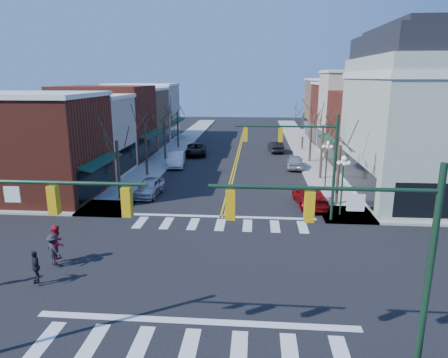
% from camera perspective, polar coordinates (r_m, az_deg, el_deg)
% --- Properties ---
extents(ground, '(160.00, 160.00, 0.00)m').
position_cam_1_polar(ground, '(20.89, -2.12, -12.61)').
color(ground, black).
rests_on(ground, ground).
extents(sidewalk_left, '(3.50, 70.00, 0.15)m').
position_cam_1_polar(sidewalk_left, '(41.12, -11.01, 0.86)').
color(sidewalk_left, '#9E9B93').
rests_on(sidewalk_left, ground).
extents(sidewalk_right, '(3.50, 70.00, 0.15)m').
position_cam_1_polar(sidewalk_right, '(40.15, 13.82, 0.38)').
color(sidewalk_right, '#9E9B93').
rests_on(sidewalk_right, ground).
extents(bldg_left_brick_a, '(10.00, 8.50, 8.00)m').
position_cam_1_polar(bldg_left_brick_a, '(35.49, -25.51, 4.08)').
color(bldg_left_brick_a, maroon).
rests_on(bldg_left_brick_a, ground).
extents(bldg_left_stucco_a, '(10.00, 7.00, 7.50)m').
position_cam_1_polar(bldg_left_stucco_a, '(42.32, -20.31, 5.68)').
color(bldg_left_stucco_a, '#C0B39E').
rests_on(bldg_left_stucco_a, ground).
extents(bldg_left_brick_b, '(10.00, 9.00, 8.50)m').
position_cam_1_polar(bldg_left_brick_b, '(49.58, -16.52, 7.71)').
color(bldg_left_brick_b, maroon).
rests_on(bldg_left_brick_b, ground).
extents(bldg_left_tan, '(10.00, 7.50, 7.80)m').
position_cam_1_polar(bldg_left_tan, '(57.34, -13.56, 8.37)').
color(bldg_left_tan, '#8E6F4E').
rests_on(bldg_left_tan, ground).
extents(bldg_left_stucco_b, '(10.00, 8.00, 8.20)m').
position_cam_1_polar(bldg_left_stucco_b, '(64.71, -11.44, 9.29)').
color(bldg_left_stucco_b, '#C0B39E').
rests_on(bldg_left_stucco_b, ground).
extents(bldg_right_brick_a, '(10.00, 8.50, 8.00)m').
position_cam_1_polar(bldg_right_brick_a, '(46.50, 21.31, 6.61)').
color(bldg_right_brick_a, maroon).
rests_on(bldg_right_brick_a, ground).
extents(bldg_right_stucco, '(10.00, 7.00, 10.00)m').
position_cam_1_polar(bldg_right_stucco, '(53.83, 19.11, 8.80)').
color(bldg_right_stucco, '#C0B39E').
rests_on(bldg_right_stucco, ground).
extents(bldg_right_brick_b, '(10.00, 8.00, 8.50)m').
position_cam_1_polar(bldg_right_brick_b, '(61.17, 17.35, 8.80)').
color(bldg_right_brick_b, maroon).
rests_on(bldg_right_brick_b, ground).
extents(bldg_right_tan, '(10.00, 8.00, 9.00)m').
position_cam_1_polar(bldg_right_tan, '(68.95, 15.95, 9.66)').
color(bldg_right_tan, '#8E6F4E').
rests_on(bldg_right_tan, ground).
extents(victorian_corner, '(12.25, 14.25, 13.30)m').
position_cam_1_polar(victorian_corner, '(36.04, 28.22, 8.19)').
color(victorian_corner, '#A7B79F').
rests_on(victorian_corner, ground).
extents(traffic_mast_near_left, '(6.60, 0.28, 7.20)m').
position_cam_1_polar(traffic_mast_near_left, '(14.37, -28.84, -6.84)').
color(traffic_mast_near_left, '#14331E').
rests_on(traffic_mast_near_left, ground).
extents(traffic_mast_near_right, '(6.60, 0.28, 7.20)m').
position_cam_1_polar(traffic_mast_near_right, '(12.50, 19.74, -8.90)').
color(traffic_mast_near_right, '#14331E').
rests_on(traffic_mast_near_right, ground).
extents(traffic_mast_far_right, '(6.60, 0.28, 7.20)m').
position_cam_1_polar(traffic_mast_far_right, '(26.53, 11.72, 3.71)').
color(traffic_mast_far_right, '#14331E').
rests_on(traffic_mast_far_right, ground).
extents(lamppost_corner, '(0.36, 0.36, 4.33)m').
position_cam_1_polar(lamppost_corner, '(28.39, 16.60, 0.49)').
color(lamppost_corner, '#14331E').
rests_on(lamppost_corner, ground).
extents(lamppost_midblock, '(0.36, 0.36, 4.33)m').
position_cam_1_polar(lamppost_midblock, '(34.63, 14.47, 3.05)').
color(lamppost_midblock, '#14331E').
rests_on(lamppost_midblock, ground).
extents(tree_left_a, '(0.24, 0.24, 4.76)m').
position_cam_1_polar(tree_left_a, '(32.15, -14.84, 1.12)').
color(tree_left_a, '#382B21').
rests_on(tree_left_a, ground).
extents(tree_left_b, '(0.24, 0.24, 5.04)m').
position_cam_1_polar(tree_left_b, '(39.59, -11.07, 3.96)').
color(tree_left_b, '#382B21').
rests_on(tree_left_b, ground).
extents(tree_left_c, '(0.24, 0.24, 4.55)m').
position_cam_1_polar(tree_left_c, '(47.27, -8.47, 5.43)').
color(tree_left_c, '#382B21').
rests_on(tree_left_c, ground).
extents(tree_left_d, '(0.24, 0.24, 4.90)m').
position_cam_1_polar(tree_left_d, '(54.99, -6.61, 6.91)').
color(tree_left_d, '#382B21').
rests_on(tree_left_d, ground).
extents(tree_right_a, '(0.24, 0.24, 4.62)m').
position_cam_1_polar(tree_right_a, '(30.96, 15.96, 0.41)').
color(tree_right_a, '#382B21').
rests_on(tree_right_a, ground).
extents(tree_right_b, '(0.24, 0.24, 5.18)m').
position_cam_1_polar(tree_right_b, '(38.61, 13.76, 3.66)').
color(tree_right_b, '#382B21').
rests_on(tree_right_b, ground).
extents(tree_right_c, '(0.24, 0.24, 4.83)m').
position_cam_1_polar(tree_right_c, '(46.44, 12.25, 5.27)').
color(tree_right_c, '#382B21').
rests_on(tree_right_c, ground).
extents(tree_right_d, '(0.24, 0.24, 4.97)m').
position_cam_1_polar(tree_right_d, '(54.29, 11.19, 6.67)').
color(tree_right_d, '#382B21').
rests_on(tree_right_d, ground).
extents(car_left_near, '(1.90, 4.34, 1.45)m').
position_cam_1_polar(car_left_near, '(33.27, -10.61, -1.14)').
color(car_left_near, silver).
rests_on(car_left_near, ground).
extents(car_left_mid, '(2.22, 4.96, 1.58)m').
position_cam_1_polar(car_left_mid, '(43.77, -6.86, 2.80)').
color(car_left_mid, white).
rests_on(car_left_mid, ground).
extents(car_left_far, '(3.01, 5.48, 1.45)m').
position_cam_1_polar(car_left_far, '(50.07, -4.01, 4.24)').
color(car_left_far, black).
rests_on(car_left_far, ground).
extents(car_right_near, '(2.51, 5.06, 1.41)m').
position_cam_1_polar(car_right_near, '(30.83, 12.19, -2.50)').
color(car_right_near, maroon).
rests_on(car_right_near, ground).
extents(car_right_mid, '(1.98, 4.44, 1.48)m').
position_cam_1_polar(car_right_mid, '(43.19, 10.07, 2.46)').
color(car_right_mid, '#BABBBF').
rests_on(car_right_mid, ground).
extents(car_right_far, '(2.01, 4.51, 1.44)m').
position_cam_1_polar(car_right_far, '(52.50, 7.39, 4.62)').
color(car_right_far, black).
rests_on(car_right_far, ground).
extents(pedestrian_red_b, '(0.81, 1.00, 1.95)m').
position_cam_1_polar(pedestrian_red_b, '(22.65, -22.70, -8.44)').
color(pedestrian_red_b, red).
rests_on(pedestrian_red_b, sidewalk_left).
extents(pedestrian_dark_a, '(0.77, 0.99, 1.57)m').
position_cam_1_polar(pedestrian_dark_a, '(20.88, -25.31, -11.25)').
color(pedestrian_dark_a, '#212129').
rests_on(pedestrian_dark_a, sidewalk_left).
extents(pedestrian_dark_b, '(1.22, 1.11, 1.65)m').
position_cam_1_polar(pedestrian_dark_b, '(22.33, -23.16, -9.24)').
color(pedestrian_dark_b, '#222129').
rests_on(pedestrian_dark_b, sidewalk_left).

